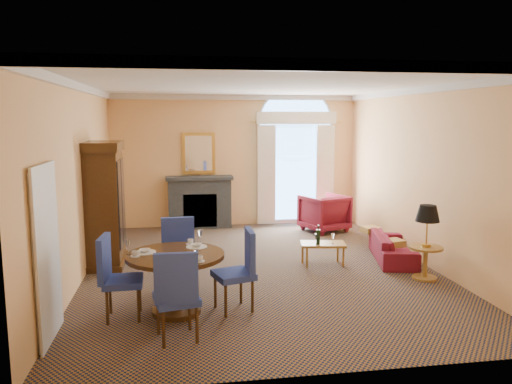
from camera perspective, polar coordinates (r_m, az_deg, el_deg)
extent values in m
plane|color=#111B38|center=(8.95, 0.51, -8.73)|extent=(7.50, 7.50, 0.00)
cube|color=#F7BC76|center=(12.31, -2.37, 3.57)|extent=(6.00, 0.04, 3.20)
cube|color=#F7BC76|center=(8.64, -19.51, 1.03)|extent=(0.04, 7.50, 3.20)
cube|color=#F7BC76|center=(9.57, 18.53, 1.75)|extent=(0.04, 7.50, 3.20)
cube|color=silver|center=(8.57, 0.53, 12.18)|extent=(6.00, 7.50, 0.04)
cube|color=silver|center=(8.56, 0.53, 11.78)|extent=(6.00, 7.50, 0.12)
cube|color=silver|center=(6.43, -22.76, -6.74)|extent=(0.08, 0.90, 2.06)
cube|color=#363C40|center=(12.16, -6.44, -1.28)|extent=(1.50, 0.40, 1.20)
cube|color=#363C40|center=(12.04, -6.49, 1.70)|extent=(1.60, 0.46, 0.08)
cube|color=gold|center=(12.19, -6.57, 4.42)|extent=(0.80, 0.04, 1.00)
cube|color=white|center=(12.17, -6.57, 4.42)|extent=(0.64, 0.02, 0.84)
cube|color=silver|center=(12.58, 4.46, 2.06)|extent=(1.90, 0.04, 2.50)
cube|color=#92C3F5|center=(12.57, 4.47, 2.05)|extent=(1.70, 0.02, 2.30)
cylinder|color=silver|center=(12.51, 4.53, 7.76)|extent=(1.90, 0.04, 1.90)
cube|color=beige|center=(12.31, 1.19, 1.94)|extent=(0.45, 0.06, 2.45)
cube|color=beige|center=(12.66, 7.89, 2.05)|extent=(0.45, 0.06, 2.45)
cube|color=beige|center=(12.39, 4.66, 8.45)|extent=(2.00, 0.08, 0.30)
cube|color=#331E0B|center=(9.37, -16.88, -1.81)|extent=(0.57, 1.03, 2.07)
cube|color=#331E0B|center=(9.24, -17.17, 5.01)|extent=(0.64, 1.14, 0.17)
cube|color=#331E0B|center=(9.58, -16.63, -7.60)|extent=(0.64, 1.14, 0.10)
cylinder|color=#331E0B|center=(6.85, -9.21, -7.19)|extent=(1.33, 1.33, 0.06)
cylinder|color=#331E0B|center=(6.97, -9.12, -10.50)|extent=(0.18, 0.18, 0.78)
cylinder|color=#331E0B|center=(7.09, -9.06, -13.23)|extent=(0.66, 0.66, 0.07)
cylinder|color=white|center=(7.13, -6.80, -6.23)|extent=(0.30, 0.30, 0.01)
imported|color=white|center=(7.12, -6.81, -6.04)|extent=(0.15, 0.15, 0.04)
imported|color=white|center=(7.30, -7.50, -5.62)|extent=(0.09, 0.09, 0.07)
cylinder|color=white|center=(6.96, -12.58, -6.75)|extent=(0.30, 0.30, 0.01)
imported|color=white|center=(6.95, -12.59, -6.55)|extent=(0.15, 0.15, 0.04)
imported|color=white|center=(6.80, -13.67, -6.82)|extent=(0.09, 0.09, 0.07)
cylinder|color=white|center=(6.45, -8.25, -7.85)|extent=(0.30, 0.30, 0.01)
imported|color=white|center=(6.44, -8.25, -7.64)|extent=(0.15, 0.15, 0.04)
imported|color=white|center=(6.42, -6.47, -7.55)|extent=(0.09, 0.09, 0.07)
cube|color=navy|center=(7.69, -8.92, -7.81)|extent=(0.60, 0.60, 0.09)
cube|color=navy|center=(7.83, -8.91, -5.04)|extent=(0.51, 0.10, 0.60)
cylinder|color=#331E0B|center=(8.00, -7.80, -9.19)|extent=(0.04, 0.04, 0.46)
cylinder|color=#331E0B|center=(7.92, -10.60, -9.44)|extent=(0.04, 0.04, 0.46)
cylinder|color=#331E0B|center=(7.63, -7.08, -10.04)|extent=(0.04, 0.04, 0.46)
cylinder|color=#331E0B|center=(7.55, -10.01, -10.32)|extent=(0.04, 0.04, 0.46)
cube|color=navy|center=(6.16, -9.06, -11.98)|extent=(0.59, 0.59, 0.09)
cube|color=navy|center=(5.84, -9.11, -9.74)|extent=(0.50, 0.08, 0.60)
cylinder|color=#331E0B|center=(6.05, -10.53, -15.19)|extent=(0.04, 0.04, 0.46)
cylinder|color=#331E0B|center=(6.12, -6.77, -14.83)|extent=(0.04, 0.04, 0.46)
cylinder|color=#331E0B|center=(6.41, -11.12, -13.82)|extent=(0.04, 0.04, 0.46)
cylinder|color=#331E0B|center=(6.47, -7.58, -13.50)|extent=(0.04, 0.04, 0.46)
cube|color=navy|center=(6.96, -2.59, -9.45)|extent=(0.62, 0.62, 0.09)
cube|color=navy|center=(6.89, -0.70, -6.79)|extent=(0.08, 0.50, 0.60)
cylinder|color=#331E0B|center=(6.96, -0.41, -11.84)|extent=(0.04, 0.04, 0.46)
cylinder|color=#331E0B|center=(7.29, -1.73, -10.87)|extent=(0.04, 0.04, 0.46)
cylinder|color=#331E0B|center=(6.81, -3.48, -12.31)|extent=(0.04, 0.04, 0.46)
cylinder|color=#331E0B|center=(7.16, -4.68, -11.28)|extent=(0.04, 0.04, 0.46)
cube|color=navy|center=(6.92, -14.93, -9.86)|extent=(0.52, 0.52, 0.09)
cube|color=navy|center=(6.83, -16.97, -7.30)|extent=(0.12, 0.51, 0.60)
cylinder|color=#331E0B|center=(7.21, -16.32, -11.46)|extent=(0.04, 0.04, 0.46)
cylinder|color=#331E0B|center=(6.84, -16.64, -12.57)|extent=(0.04, 0.04, 0.46)
cylinder|color=#331E0B|center=(7.18, -13.14, -11.42)|extent=(0.04, 0.04, 0.46)
cylinder|color=#331E0B|center=(6.81, -13.27, -12.53)|extent=(0.04, 0.04, 0.46)
imported|color=maroon|center=(9.76, 15.37, -6.10)|extent=(1.00, 1.76, 0.48)
imported|color=maroon|center=(11.85, 7.79, -2.38)|extent=(1.21, 1.23, 0.87)
cube|color=olive|center=(9.15, 7.66, -5.93)|extent=(0.86, 0.57, 0.04)
cylinder|color=olive|center=(8.97, 5.85, -7.55)|extent=(0.04, 0.04, 0.35)
cylinder|color=olive|center=(9.16, 9.95, -7.30)|extent=(0.04, 0.04, 0.35)
cylinder|color=olive|center=(9.27, 5.34, -7.02)|extent=(0.04, 0.04, 0.35)
cylinder|color=olive|center=(9.45, 9.33, -6.79)|extent=(0.04, 0.04, 0.35)
cylinder|color=olive|center=(8.71, 18.85, -6.03)|extent=(0.55, 0.55, 0.04)
cylinder|color=olive|center=(8.79, 18.76, -7.77)|extent=(0.07, 0.07, 0.51)
cylinder|color=olive|center=(8.85, 18.69, -9.25)|extent=(0.40, 0.40, 0.04)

